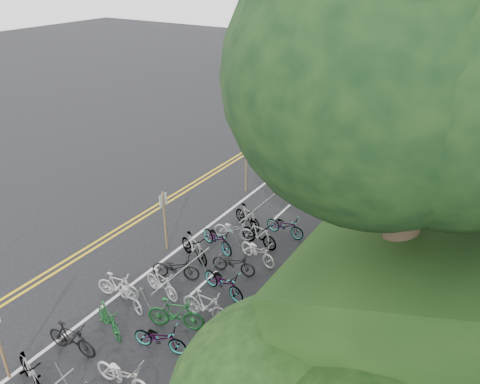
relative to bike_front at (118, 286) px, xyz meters
The scene contains 7 objects.
ground 2.24m from the bike_front, 120.71° to the right, with size 120.00×120.00×0.00m, color black.
road_markings 8.24m from the bike_front, 93.38° to the left, with size 7.47×80.00×0.01m.
red_curb 11.12m from the bike_front, 65.64° to the left, with size 0.25×28.00×0.10m, color maroon.
bike_racks_rest 11.28m from the bike_front, 80.39° to the left, with size 1.14×23.00×1.17m.
signposts_rest 12.17m from the bike_front, 92.45° to the left, with size 0.08×18.40×2.50m.
bike_front is the anchor object (origin of this frame).
bike_valet 2.19m from the bike_front, 25.98° to the left, with size 3.48×13.22×1.09m.
Camera 1 is at (11.15, -6.59, 10.27)m, focal length 35.00 mm.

